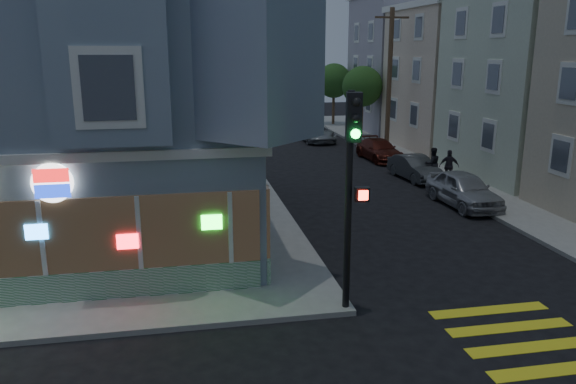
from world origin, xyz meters
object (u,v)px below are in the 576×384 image
object	(u,v)px
street_tree_near	(362,87)
parked_car_c	(379,150)
traffic_signal	(352,166)
fire_hydrant	(460,186)
parked_car_b	(415,168)
street_tree_far	(334,81)
parked_car_a	(464,189)
utility_pole	(389,79)
parked_car_d	(316,133)
pedestrian_a	(432,164)
pedestrian_b	(449,166)

from	to	relation	value
street_tree_near	parked_car_c	world-z (taller)	street_tree_near
traffic_signal	fire_hydrant	world-z (taller)	traffic_signal
parked_car_b	street_tree_far	bearing A→B (deg)	80.52
parked_car_a	fire_hydrant	world-z (taller)	parked_car_a
utility_pole	fire_hydrant	size ratio (longest dim) A/B	12.45
utility_pole	parked_car_c	world-z (taller)	utility_pole
parked_car_a	traffic_signal	distance (m)	12.33
utility_pole	street_tree_near	size ratio (longest dim) A/B	1.70
parked_car_b	traffic_signal	xyz separation A→B (m)	(-7.86, -14.15, 3.26)
parked_car_d	parked_car_a	bearing A→B (deg)	-85.61
parked_car_c	fire_hydrant	xyz separation A→B (m)	(0.60, -9.20, -0.10)
parked_car_c	parked_car_d	size ratio (longest dim) A/B	0.94
utility_pole	parked_car_d	world-z (taller)	utility_pole
pedestrian_a	utility_pole	bearing A→B (deg)	-96.31
street_tree_far	fire_hydrant	size ratio (longest dim) A/B	7.33
parked_car_c	traffic_signal	xyz separation A→B (m)	(-7.88, -19.63, 3.26)
street_tree_far	parked_car_d	distance (m)	9.81
street_tree_near	street_tree_far	xyz separation A→B (m)	(0.00, 8.00, 0.00)
parked_car_a	parked_car_b	distance (m)	5.20
utility_pole	street_tree_near	world-z (taller)	utility_pole
pedestrian_a	pedestrian_b	distance (m)	0.91
parked_car_c	fire_hydrant	bearing A→B (deg)	-90.32
utility_pole	parked_car_a	distance (m)	13.57
pedestrian_a	parked_car_c	size ratio (longest dim) A/B	0.38
street_tree_near	pedestrian_a	size ratio (longest dim) A/B	3.21
parked_car_b	traffic_signal	distance (m)	16.51
parked_car_a	parked_car_c	world-z (taller)	parked_car_a
pedestrian_b	parked_car_a	xyz separation A→B (m)	(-1.16, -3.74, -0.22)
pedestrian_a	parked_car_d	bearing A→B (deg)	-80.59
parked_car_d	fire_hydrant	bearing A→B (deg)	-83.05
street_tree_near	parked_car_a	distance (m)	19.21
parked_car_a	parked_car_d	xyz separation A→B (m)	(-2.10, 18.38, -0.11)
street_tree_near	traffic_signal	world-z (taller)	traffic_signal
utility_pole	pedestrian_a	world-z (taller)	utility_pole
street_tree_far	parked_car_b	world-z (taller)	street_tree_far
street_tree_near	pedestrian_a	world-z (taller)	street_tree_near
parked_car_b	pedestrian_a	bearing A→B (deg)	-55.60
pedestrian_a	street_tree_near	bearing A→B (deg)	-95.13
street_tree_near	parked_car_a	bearing A→B (deg)	-94.54
utility_pole	parked_car_b	xyz separation A→B (m)	(-1.32, -7.69, -4.16)
utility_pole	pedestrian_b	bearing A→B (deg)	-90.89
pedestrian_a	parked_car_d	world-z (taller)	pedestrian_a
street_tree_near	parked_car_b	world-z (taller)	street_tree_near
utility_pole	pedestrian_a	xyz separation A→B (m)	(-0.70, -8.43, -3.82)
street_tree_near	street_tree_far	bearing A→B (deg)	90.00
fire_hydrant	pedestrian_a	bearing A→B (deg)	90.00
pedestrian_a	traffic_signal	distance (m)	16.14
street_tree_far	pedestrian_b	size ratio (longest dim) A/B	3.24
parked_car_c	parked_car_d	bearing A→B (deg)	101.19
parked_car_d	parked_car_c	bearing A→B (deg)	-76.88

